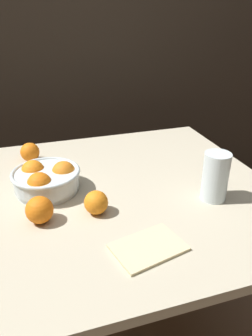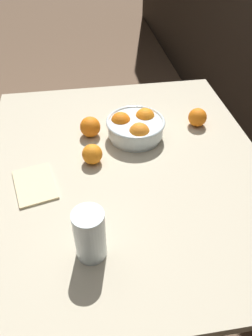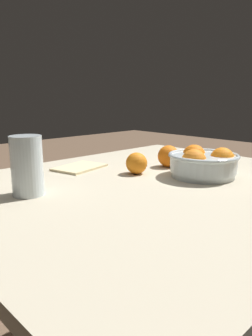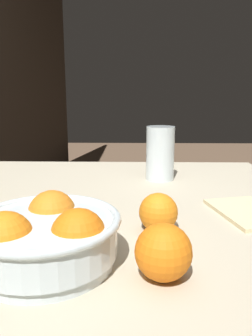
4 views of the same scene
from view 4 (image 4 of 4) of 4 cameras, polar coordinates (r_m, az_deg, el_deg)
The scene contains 6 objects.
dining_table at distance 0.68m, azimuth -4.57°, elevation -15.57°, with size 1.15×0.97×0.74m.
fruit_bowl at distance 0.50m, azimuth -13.82°, elevation -11.38°, with size 0.22×0.22×0.09m.
juice_glass at distance 0.95m, azimuth 5.97°, elevation 2.12°, with size 0.08×0.08×0.15m.
orange_loose_front at distance 0.60m, azimuth 5.65°, elevation -7.67°, with size 0.07×0.07×0.07m, color orange.
orange_loose_aside at distance 0.45m, azimuth 6.52°, elevation -14.33°, with size 0.08×0.08×0.08m, color orange.
napkin at distance 0.73m, azimuth 20.52°, elevation -7.22°, with size 0.17×0.12×0.01m, color beige.
Camera 4 is at (-0.60, -0.07, 0.98)m, focal length 35.00 mm.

